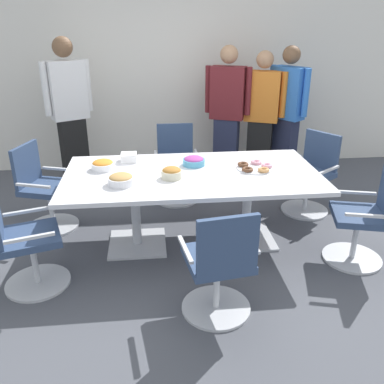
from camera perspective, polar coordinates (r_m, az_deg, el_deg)
name	(u,v)px	position (r m, az deg, el deg)	size (l,w,h in m)	color
ground_plane	(192,242)	(4.20, 0.00, -6.95)	(10.00, 10.00, 0.01)	#4C4F56
back_wall	(174,70)	(6.06, -2.49, 16.61)	(8.00, 0.10, 2.80)	white
conference_table	(192,185)	(3.92, 0.00, 1.01)	(2.40, 1.20, 0.75)	silver
office_chair_0	(176,167)	(5.02, -2.22, 3.45)	(0.54, 0.54, 0.91)	silver
office_chair_1	(44,192)	(4.59, -19.89, 0.02)	(0.68, 0.68, 0.91)	silver
office_chair_2	(24,244)	(3.63, -22.31, -6.71)	(0.68, 0.68, 0.91)	silver
office_chair_3	(219,269)	(3.07, 3.84, -10.62)	(0.61, 0.61, 0.91)	silver
office_chair_4	(364,221)	(4.03, 22.87, -3.77)	(0.66, 0.66, 0.91)	silver
office_chair_5	(311,178)	(4.89, 16.18, 1.94)	(0.75, 0.75, 0.91)	silver
person_standing_0	(70,111)	(5.51, -16.61, 10.74)	(0.58, 0.40, 1.89)	black
person_standing_1	(227,112)	(5.55, 4.92, 10.99)	(0.59, 0.37, 1.78)	#232842
person_standing_2	(261,115)	(5.62, 9.62, 10.49)	(0.59, 0.37, 1.71)	black
person_standing_3	(286,112)	(5.70, 12.99, 10.77)	(0.44, 0.53, 1.77)	#232842
snack_bowl_chips_orange	(103,165)	(4.04, -12.30, 3.72)	(0.22, 0.22, 0.10)	white
snack_bowl_candy_mix	(194,161)	(4.06, 0.25, 4.35)	(0.22, 0.22, 0.09)	#4C9EC6
snack_bowl_cookies	(121,179)	(3.64, -9.86, 1.75)	(0.23, 0.23, 0.10)	white
snack_bowl_pretzels	(172,173)	(3.73, -2.86, 2.70)	(0.19, 0.19, 0.11)	beige
donut_platter	(255,167)	(4.01, 8.77, 3.44)	(0.34, 0.34, 0.04)	white
napkin_pile	(129,157)	(4.22, -8.78, 4.78)	(0.16, 0.16, 0.08)	white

